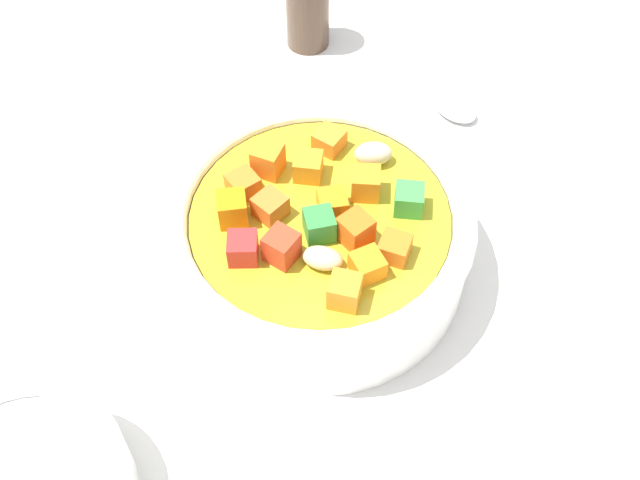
# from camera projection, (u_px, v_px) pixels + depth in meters

# --- Properties ---
(ground_plane) EXTENTS (1.40, 1.40, 0.02)m
(ground_plane) POSITION_uv_depth(u_px,v_px,m) (320.00, 275.00, 0.52)
(ground_plane) COLOR silver
(soup_bowl_main) EXTENTS (0.19, 0.19, 0.07)m
(soup_bowl_main) POSITION_uv_depth(u_px,v_px,m) (320.00, 236.00, 0.49)
(soup_bowl_main) COLOR white
(soup_bowl_main) RESTS_ON ground_plane
(spoon) EXTENTS (0.07, 0.21, 0.01)m
(spoon) POSITION_uv_depth(u_px,v_px,m) (518.00, 147.00, 0.57)
(spoon) COLOR silver
(spoon) RESTS_ON ground_plane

